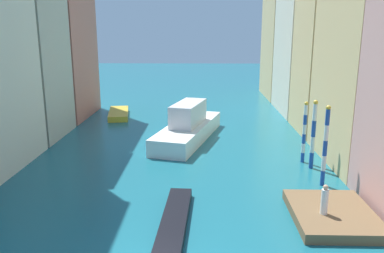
% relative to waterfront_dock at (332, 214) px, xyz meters
% --- Properties ---
extents(ground_plane, '(154.00, 154.00, 0.00)m').
position_rel_waterfront_dock_xyz_m(ground_plane, '(-8.61, 19.14, -0.26)').
color(ground_plane, '#196070').
extents(building_left_2, '(7.47, 7.28, 18.82)m').
position_rel_waterfront_dock_xyz_m(building_left_2, '(-23.25, 15.85, 9.16)').
color(building_left_2, '#BCB299').
rests_on(building_left_2, ground).
extents(building_left_3, '(7.47, 9.69, 18.50)m').
position_rel_waterfront_dock_xyz_m(building_left_3, '(-23.25, 24.60, 9.00)').
color(building_left_3, '#C6705B').
rests_on(building_left_3, ground).
extents(building_right_2, '(7.47, 7.56, 16.03)m').
position_rel_waterfront_dock_xyz_m(building_right_2, '(6.03, 18.59, 7.76)').
color(building_right_2, '#DBB77A').
rests_on(building_right_2, ground).
extents(building_right_3, '(7.47, 10.58, 17.48)m').
position_rel_waterfront_dock_xyz_m(building_right_3, '(6.03, 27.91, 8.49)').
color(building_right_3, beige).
rests_on(building_right_3, ground).
extents(building_right_4, '(7.47, 11.29, 19.15)m').
position_rel_waterfront_dock_xyz_m(building_right_4, '(6.03, 39.10, 9.32)').
color(building_right_4, '#DBB77A').
rests_on(building_right_4, ground).
extents(waterfront_dock, '(4.13, 5.26, 0.53)m').
position_rel_waterfront_dock_xyz_m(waterfront_dock, '(0.00, 0.00, 0.00)').
color(waterfront_dock, brown).
rests_on(waterfront_dock, ground).
extents(person_on_dock, '(0.36, 0.36, 1.57)m').
position_rel_waterfront_dock_xyz_m(person_on_dock, '(-0.61, -0.45, 0.99)').
color(person_on_dock, white).
rests_on(person_on_dock, waterfront_dock).
extents(mooring_pole_0, '(0.29, 0.29, 5.17)m').
position_rel_waterfront_dock_xyz_m(mooring_pole_0, '(0.84, 4.63, 2.37)').
color(mooring_pole_0, '#1E479E').
rests_on(mooring_pole_0, ground).
extents(mooring_pole_1, '(0.32, 0.32, 4.92)m').
position_rel_waterfront_dock_xyz_m(mooring_pole_1, '(0.97, 7.82, 2.25)').
color(mooring_pole_1, '#1E479E').
rests_on(mooring_pole_1, ground).
extents(mooring_pole_2, '(0.29, 0.29, 4.59)m').
position_rel_waterfront_dock_xyz_m(mooring_pole_2, '(0.69, 9.14, 2.07)').
color(mooring_pole_2, '#1E479E').
rests_on(mooring_pole_2, ground).
extents(vaporetto_white, '(6.12, 12.41, 3.35)m').
position_rel_waterfront_dock_xyz_m(vaporetto_white, '(-8.05, 15.16, 0.90)').
color(vaporetto_white, white).
rests_on(vaporetto_white, ground).
extents(gondola_black, '(1.61, 9.01, 0.46)m').
position_rel_waterfront_dock_xyz_m(gondola_black, '(-8.22, -1.71, -0.03)').
color(gondola_black, black).
rests_on(gondola_black, ground).
extents(motorboat_0, '(3.17, 6.57, 0.61)m').
position_rel_waterfront_dock_xyz_m(motorboat_0, '(-16.34, 24.56, 0.04)').
color(motorboat_0, gold).
rests_on(motorboat_0, ground).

